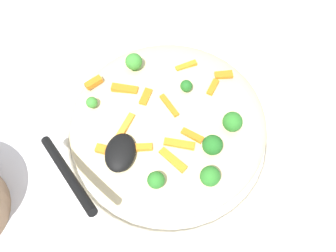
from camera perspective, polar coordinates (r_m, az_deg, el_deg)
ground_plane at (r=0.68m, az=-0.00°, el=-2.23°), size 2.40×2.40×0.00m
serving_bowl at (r=0.66m, az=-0.00°, el=-1.49°), size 0.32×0.32×0.04m
pasta_mound at (r=0.62m, az=-0.00°, el=0.28°), size 0.28×0.28×0.06m
carrot_piece_0 at (r=0.58m, az=3.18°, el=-1.25°), size 0.02×0.03×0.01m
carrot_piece_1 at (r=0.60m, az=-0.22°, el=2.74°), size 0.03×0.03×0.01m
carrot_piece_2 at (r=0.58m, az=1.47°, el=-2.38°), size 0.01×0.04×0.01m
carrot_piece_3 at (r=0.58m, az=-7.64°, el=-3.27°), size 0.02×0.04×0.01m
carrot_piece_4 at (r=0.65m, az=2.38°, el=7.85°), size 0.02×0.03×0.01m
carrot_piece_5 at (r=0.62m, az=5.87°, el=5.04°), size 0.03×0.02×0.01m
carrot_piece_6 at (r=0.57m, az=0.64°, el=-4.48°), size 0.03×0.04×0.01m
carrot_piece_7 at (r=0.57m, az=-3.54°, el=-2.83°), size 0.01×0.03×0.01m
carrot_piece_8 at (r=0.59m, az=-5.58°, el=-0.01°), size 0.04×0.02×0.01m
carrot_piece_9 at (r=0.64m, az=7.29°, el=6.66°), size 0.02×0.03×0.01m
carrot_piece_10 at (r=0.61m, az=-2.92°, el=3.80°), size 0.03×0.02×0.01m
carrot_piece_11 at (r=0.62m, az=-5.68°, el=4.84°), size 0.01×0.04×0.01m
carrot_piece_12 at (r=0.64m, az=-9.71°, el=5.64°), size 0.03×0.03×0.01m
broccoli_floret_0 at (r=0.56m, az=5.82°, el=-2.51°), size 0.03×0.03×0.03m
broccoli_floret_1 at (r=0.55m, az=-1.12°, el=-7.15°), size 0.02×0.02×0.03m
broccoli_floret_2 at (r=0.61m, az=-9.87°, el=3.25°), size 0.02×0.02×0.02m
broccoli_floret_3 at (r=0.58m, az=8.41°, el=0.53°), size 0.03×0.03×0.03m
broccoli_floret_4 at (r=0.55m, az=5.52°, el=-6.57°), size 0.03×0.03×0.03m
broccoli_floret_5 at (r=0.61m, az=2.40°, el=5.24°), size 0.02×0.02×0.02m
broccoli_floret_6 at (r=0.64m, az=-4.49°, el=8.36°), size 0.02×0.02×0.03m
serving_spoon at (r=0.56m, az=-8.59°, el=-4.33°), size 0.13×0.13×0.08m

